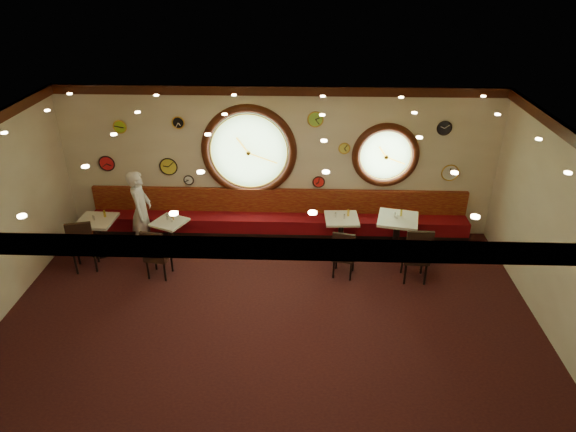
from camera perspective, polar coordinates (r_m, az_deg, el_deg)
The scene contains 47 objects.
floor at distance 8.90m, azimuth -2.05°, elevation -10.98°, with size 9.00×6.00×0.00m, color black.
ceiling at distance 7.35m, azimuth -2.47°, elevation 8.96°, with size 9.00×6.00×0.02m, color gold.
wall_back at distance 10.71m, azimuth -1.10°, elevation 5.93°, with size 9.00×0.02×3.20m, color beige.
wall_front at distance 5.60m, azimuth -4.53°, elevation -17.23°, with size 9.00×0.02×3.20m, color beige.
wall_right at distance 8.90m, azimuth 28.08°, elevation -2.26°, with size 0.02×6.00×3.20m, color beige.
molding_back at distance 10.20m, azimuth -1.19°, elevation 13.74°, with size 9.00×0.10×0.18m, color black.
molding_front at distance 4.71m, azimuth -5.14°, elevation -3.59°, with size 9.00×0.10×0.18m, color black.
banquette_base at distance 11.10m, azimuth -1.10°, elevation -1.82°, with size 8.00×0.55×0.20m, color black.
banquette_seat at distance 10.98m, azimuth -1.12°, elevation -0.68°, with size 8.00×0.55×0.30m, color #5C070F.
banquette_back at distance 11.00m, azimuth -1.07°, elevation 1.70°, with size 8.00×0.10×0.55m, color #62070E.
porthole_left_glass at distance 10.66m, azimuth -4.36°, elevation 7.20°, with size 1.66×1.66×0.02m, color #80B46C.
porthole_left_frame at distance 10.65m, azimuth -4.36°, elevation 7.17°, with size 1.98×1.98×0.18m, color black.
porthole_left_ring at distance 10.62m, azimuth -4.38°, elevation 7.12°, with size 1.61×1.61×0.03m, color gold.
porthole_right_glass at distance 10.74m, azimuth 10.77°, elevation 6.66°, with size 1.10×1.10×0.02m, color #80B46C.
porthole_right_frame at distance 10.73m, azimuth 10.78°, elevation 6.63°, with size 1.38×1.38×0.18m, color black.
porthole_right_ring at distance 10.70m, azimuth 10.81°, elevation 6.57°, with size 1.09×1.09×0.03m, color gold.
wall_clock_0 at distance 10.69m, azimuth -12.09°, elevation 10.11°, with size 0.24×0.24×0.03m, color black.
wall_clock_1 at distance 10.56m, azimuth 6.27°, elevation 7.49°, with size 0.22×0.22×0.03m, color #DFD74A.
wall_clock_2 at distance 11.06m, azimuth -18.16°, elevation 9.40°, with size 0.26×0.26×0.03m, color #A4CF29.
wall_clock_3 at distance 11.46m, azimuth -19.47°, elevation 5.53°, with size 0.32×0.32×0.03m, color red.
wall_clock_4 at distance 11.09m, azimuth -10.96°, elevation 3.96°, with size 0.20×0.20×0.03m, color white.
wall_clock_5 at distance 10.74m, azimuth 16.96°, elevation 9.34°, with size 0.28×0.28×0.03m, color black.
wall_clock_6 at distance 11.12m, azimuth 17.55°, elevation 4.62°, with size 0.34×0.34×0.03m, color silver.
wall_clock_7 at distance 10.35m, azimuth 3.07°, elevation 10.69°, with size 0.30×0.30×0.03m, color #8ACA3F.
wall_clock_8 at distance 11.07m, azimuth -13.13°, elevation 5.38°, with size 0.36×0.36×0.03m, color yellow.
wall_clock_9 at distance 10.81m, azimuth 3.42°, elevation 3.82°, with size 0.24×0.24×0.03m, color red.
table_a at distance 10.99m, azimuth -20.31°, elevation -1.70°, with size 0.73×0.73×0.77m.
table_b at distance 10.73m, azimuth -12.92°, elevation -1.74°, with size 0.80×0.80×0.66m.
table_c at distance 10.52m, azimuth 5.92°, elevation -1.49°, with size 0.69×0.69×0.73m.
table_d at distance 10.46m, azimuth 11.97°, elevation -1.73°, with size 0.91×0.91×0.85m.
chair_a at distance 10.43m, azimuth -21.89°, elevation -2.75°, with size 0.56×0.56×0.68m.
chair_b at distance 9.80m, azimuth -14.50°, elevation -3.80°, with size 0.49×0.49×0.63m.
chair_c at distance 9.58m, azimuth 6.21°, elevation -3.93°, with size 0.49×0.49×0.61m.
chair_d at distance 9.64m, azimuth 14.15°, elevation -3.90°, with size 0.48×0.48×0.70m.
condiment_a_salt at distance 10.88m, azimuth -20.84°, elevation -0.13°, with size 0.03×0.03×0.09m, color silver.
condiment_b_salt at distance 10.67m, azimuth -13.28°, elevation -0.11°, with size 0.04×0.04×0.11m, color silver.
condiment_c_salt at distance 10.38m, azimuth 5.29°, elevation 0.11°, with size 0.04×0.04×0.10m, color silver.
condiment_d_salt at distance 10.33m, azimuth 11.79°, elevation 0.17°, with size 0.03×0.03×0.10m, color silver.
condiment_a_pepper at distance 10.84m, azimuth -20.75°, elevation -0.23°, with size 0.03×0.03×0.09m, color silver.
condiment_b_pepper at distance 10.57m, azimuth -12.80°, elevation -0.38°, with size 0.04×0.04×0.10m, color silver.
condiment_c_pepper at distance 10.34m, azimuth 6.28°, elevation -0.06°, with size 0.03×0.03×0.09m, color silver.
condiment_d_pepper at distance 10.27m, azimuth 12.06°, elevation -0.02°, with size 0.04×0.04×0.10m, color silver.
condiment_a_bottle at distance 10.89m, azimuth -19.71°, elevation 0.25°, with size 0.04×0.04×0.14m, color yellow.
condiment_b_bottle at distance 10.62m, azimuth -12.75°, elevation -0.02°, with size 0.05×0.05×0.17m, color orange.
condiment_c_bottle at distance 10.44m, azimuth 6.71°, elevation 0.38°, with size 0.05×0.05×0.15m, color gold.
condiment_d_bottle at distance 10.38m, azimuth 12.47°, elevation 0.37°, with size 0.04×0.04×0.14m, color gold.
waiter at distance 10.74m, azimuth -15.99°, elevation 0.55°, with size 0.63×0.41×1.72m, color white.
Camera 1 is at (0.57, -6.95, 5.53)m, focal length 32.00 mm.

